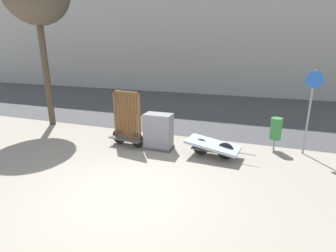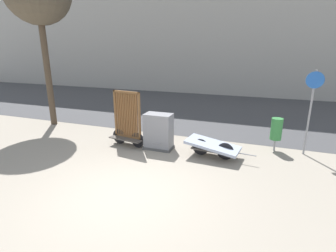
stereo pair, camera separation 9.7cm
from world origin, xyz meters
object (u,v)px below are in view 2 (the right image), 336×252
at_px(bike_cart_with_bedframe, 128,126).
at_px(sign_post, 311,102).
at_px(bike_cart_with_mattress, 213,146).
at_px(utility_cabinet, 159,133).
at_px(trash_bin, 276,129).

relative_size(bike_cart_with_bedframe, sign_post, 0.73).
xyz_separation_m(bike_cart_with_mattress, sign_post, (2.70, 1.24, 1.33)).
height_order(utility_cabinet, sign_post, sign_post).
height_order(bike_cart_with_bedframe, utility_cabinet, bike_cart_with_bedframe).
relative_size(bike_cart_with_mattress, sign_post, 0.81).
distance_m(bike_cart_with_bedframe, trash_bin, 4.93).
bearing_deg(trash_bin, bike_cart_with_bedframe, -165.31).
bearing_deg(bike_cart_with_mattress, sign_post, 31.43).
bearing_deg(utility_cabinet, sign_post, 13.99).
relative_size(trash_bin, sign_post, 0.41).
xyz_separation_m(bike_cart_with_mattress, utility_cabinet, (-1.85, 0.11, 0.20)).
relative_size(utility_cabinet, trash_bin, 1.09).
bearing_deg(sign_post, utility_cabinet, -166.01).
bearing_deg(sign_post, trash_bin, 179.55).
bearing_deg(utility_cabinet, bike_cart_with_mattress, -3.29).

